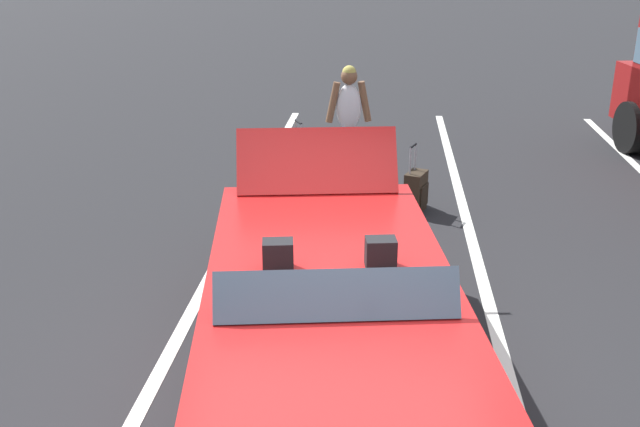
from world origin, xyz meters
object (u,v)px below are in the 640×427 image
object	(u,v)px
suitcase_small_carryon	(416,192)
traveler_person	(349,122)
convertible_car	(333,339)
suitcase_medium_bright	(294,170)
duffel_bag	(295,200)
suitcase_large_black	(299,217)

from	to	relation	value
suitcase_small_carryon	traveler_person	xyz separation A→B (m)	(-0.73, -0.87, 0.68)
convertible_car	traveler_person	size ratio (longest dim) A/B	2.67
suitcase_medium_bright	traveler_person	xyz separation A→B (m)	(-0.20, 0.69, 0.62)
convertible_car	suitcase_small_carryon	size ratio (longest dim) A/B	5.24
convertible_car	suitcase_medium_bright	xyz separation A→B (m)	(-4.65, -0.85, -0.28)
traveler_person	convertible_car	bearing A→B (deg)	-11.11
duffel_bag	suitcase_medium_bright	bearing A→B (deg)	-172.30
suitcase_large_black	duffel_bag	distance (m)	1.14
suitcase_large_black	duffel_bag	bearing A→B (deg)	-54.77
suitcase_medium_bright	suitcase_small_carryon	bearing A→B (deg)	134.37
suitcase_small_carryon	suitcase_medium_bright	bearing A→B (deg)	-178.45
suitcase_large_black	suitcase_medium_bright	distance (m)	1.83
convertible_car	suitcase_large_black	size ratio (longest dim) A/B	5.95
traveler_person	suitcase_large_black	bearing A→B (deg)	-24.63
suitcase_medium_bright	suitcase_small_carryon	xyz separation A→B (m)	(0.53, 1.56, -0.06)
suitcase_small_carryon	traveler_person	size ratio (longest dim) A/B	0.51
suitcase_large_black	duffel_bag	xyz separation A→B (m)	(-1.11, -0.18, -0.21)
suitcase_large_black	traveler_person	world-z (taller)	traveler_person
suitcase_large_black	suitcase_small_carryon	distance (m)	1.81
suitcase_medium_bright	traveler_person	distance (m)	0.95
duffel_bag	traveler_person	size ratio (longest dim) A/B	0.39
traveler_person	suitcase_medium_bright	bearing A→B (deg)	-86.96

